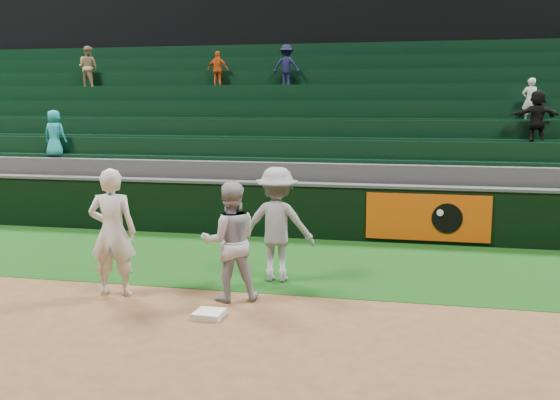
# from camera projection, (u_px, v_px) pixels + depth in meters

# --- Properties ---
(ground) EXTENTS (70.00, 70.00, 0.00)m
(ground) POSITION_uv_depth(u_px,v_px,m) (223.00, 310.00, 9.13)
(ground) COLOR brown
(ground) RESTS_ON ground
(foul_grass) EXTENTS (36.00, 4.20, 0.01)m
(foul_grass) POSITION_uv_depth(u_px,v_px,m) (269.00, 260.00, 12.03)
(foul_grass) COLOR #0E380E
(foul_grass) RESTS_ON ground
(upper_deck) EXTENTS (40.00, 12.00, 12.00)m
(upper_deck) POSITION_uv_depth(u_px,v_px,m) (350.00, 28.00, 25.08)
(upper_deck) COLOR black
(upper_deck) RESTS_ON ground
(first_base) EXTENTS (0.41, 0.41, 0.09)m
(first_base) POSITION_uv_depth(u_px,v_px,m) (209.00, 314.00, 8.83)
(first_base) COLOR silver
(first_base) RESTS_ON ground
(first_baseman) EXTENTS (0.81, 0.61, 2.02)m
(first_baseman) POSITION_uv_depth(u_px,v_px,m) (113.00, 232.00, 9.73)
(first_baseman) COLOR silver
(first_baseman) RESTS_ON ground
(baserunner) EXTENTS (1.09, 0.98, 1.83)m
(baserunner) POSITION_uv_depth(u_px,v_px,m) (230.00, 242.00, 9.51)
(baserunner) COLOR #A7A9B2
(baserunner) RESTS_ON ground
(base_coach) EXTENTS (1.27, 0.76, 1.94)m
(base_coach) POSITION_uv_depth(u_px,v_px,m) (277.00, 224.00, 10.52)
(base_coach) COLOR #90929C
(base_coach) RESTS_ON foul_grass
(field_wall) EXTENTS (36.00, 0.45, 1.25)m
(field_wall) POSITION_uv_depth(u_px,v_px,m) (292.00, 210.00, 14.06)
(field_wall) COLOR black
(field_wall) RESTS_ON ground
(stadium_seating) EXTENTS (36.00, 5.95, 4.85)m
(stadium_seating) POSITION_uv_depth(u_px,v_px,m) (317.00, 150.00, 17.54)
(stadium_seating) COLOR #39393B
(stadium_seating) RESTS_ON ground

